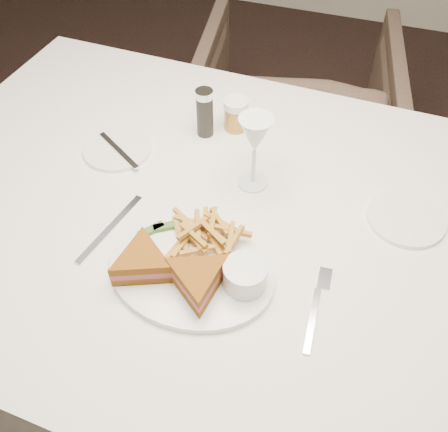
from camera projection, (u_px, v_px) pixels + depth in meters
name	position (u px, v px, depth m)	size (l,w,h in m)	color
ground	(159.00, 343.00, 1.67)	(5.00, 5.00, 0.00)	black
table	(230.00, 310.00, 1.32)	(1.53, 1.02, 0.75)	white
chair_far	(293.00, 112.00, 1.92)	(0.71, 0.66, 0.73)	#48372C
table_setting	(210.00, 224.00, 0.98)	(0.83, 0.67, 0.18)	white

